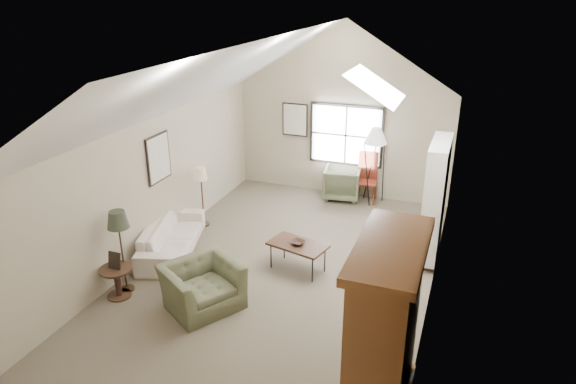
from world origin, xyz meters
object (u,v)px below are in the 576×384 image
(side_chair, at_px, (367,178))
(armoire, at_px, (384,333))
(armchair_far, at_px, (342,183))
(side_table, at_px, (118,282))
(sofa, at_px, (172,237))
(armchair_near, at_px, (202,286))
(coffee_table, at_px, (298,257))

(side_chair, bearing_deg, armoire, -82.64)
(armchair_far, bearing_deg, side_table, 57.88)
(sofa, bearing_deg, armchair_near, -151.05)
(sofa, xyz_separation_m, armchair_far, (2.32, 3.61, 0.08))
(sofa, height_order, armchair_near, armchair_near)
(armchair_far, height_order, coffee_table, armchair_far)
(armoire, height_order, armchair_far, armoire)
(armchair_far, height_order, side_chair, side_chair)
(armoire, relative_size, coffee_table, 2.21)
(side_table, bearing_deg, sofa, 90.00)
(sofa, distance_m, side_table, 1.60)
(coffee_table, bearing_deg, armoire, -53.86)
(armoire, bearing_deg, armchair_near, 159.20)
(armoire, height_order, side_table, armoire)
(side_chair, bearing_deg, armchair_far, 173.63)
(sofa, relative_size, side_table, 3.99)
(sofa, height_order, armchair_far, armchair_far)
(armchair_near, bearing_deg, sofa, 77.67)
(armchair_near, bearing_deg, side_chair, 15.00)
(armoire, xyz_separation_m, armchair_near, (-2.97, 1.13, -0.74))
(armoire, height_order, armchair_near, armoire)
(armoire, relative_size, armchair_far, 2.63)
(armchair_near, relative_size, side_chair, 0.97)
(sofa, relative_size, coffee_table, 2.09)
(armoire, relative_size, side_chair, 1.93)
(armchair_near, xyz_separation_m, armchair_far, (0.92, 4.97, 0.02))
(armoire, relative_size, sofa, 1.06)
(armoire, bearing_deg, coffee_table, 126.14)
(side_table, height_order, side_chair, side_chair)
(side_chair, bearing_deg, sofa, -135.01)
(side_table, distance_m, side_chair, 5.97)
(sofa, xyz_separation_m, side_chair, (2.89, 3.61, 0.27))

